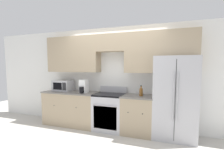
{
  "coord_description": "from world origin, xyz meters",
  "views": [
    {
      "loc": [
        1.51,
        -3.69,
        1.6
      ],
      "look_at": [
        0.0,
        0.31,
        1.17
      ],
      "focal_mm": 28.0,
      "sensor_mm": 36.0,
      "label": 1
    }
  ],
  "objects_px": {
    "microwave": "(63,85)",
    "bottle": "(141,92)",
    "oven_range": "(110,112)",
    "refrigerator": "(175,98)"
  },
  "relations": [
    {
      "from": "oven_range",
      "to": "refrigerator",
      "type": "relative_size",
      "value": 0.59
    },
    {
      "from": "bottle",
      "to": "microwave",
      "type": "bearing_deg",
      "value": 176.91
    },
    {
      "from": "refrigerator",
      "to": "microwave",
      "type": "distance_m",
      "value": 2.99
    },
    {
      "from": "microwave",
      "to": "bottle",
      "type": "distance_m",
      "value": 2.24
    },
    {
      "from": "oven_range",
      "to": "bottle",
      "type": "relative_size",
      "value": 4.41
    },
    {
      "from": "oven_range",
      "to": "microwave",
      "type": "height_order",
      "value": "microwave"
    },
    {
      "from": "refrigerator",
      "to": "microwave",
      "type": "height_order",
      "value": "refrigerator"
    },
    {
      "from": "microwave",
      "to": "bottle",
      "type": "relative_size",
      "value": 2.07
    },
    {
      "from": "oven_range",
      "to": "microwave",
      "type": "relative_size",
      "value": 2.13
    },
    {
      "from": "refrigerator",
      "to": "oven_range",
      "type": "bearing_deg",
      "value": -178.3
    }
  ]
}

